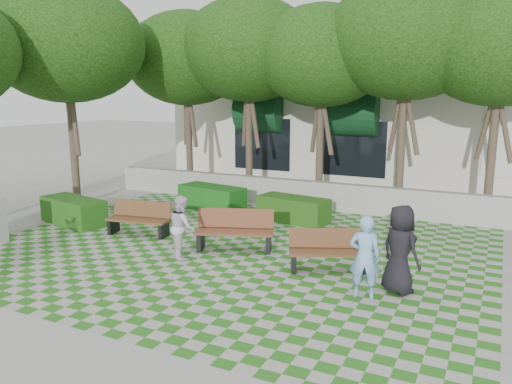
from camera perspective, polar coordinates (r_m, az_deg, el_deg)
The scene contains 16 objects.
ground at distance 11.42m, azimuth -5.64°, elevation -8.01°, with size 90.00×90.00×0.00m, color gray.
lawn at distance 12.23m, azimuth -3.16°, elevation -6.63°, with size 12.00×12.00×0.00m, color #2B721E.
sidewalk_south at distance 8.17m, azimuth -24.15°, elevation -17.17°, with size 16.00×2.00×0.01m, color #9E9B93.
sidewalk_west at distance 16.86m, azimuth -25.03°, elevation -2.69°, with size 2.00×12.00×0.01m, color #9E9B93.
retaining_wall at distance 16.70m, azimuth 5.61°, elevation -0.22°, with size 15.00×0.36×0.90m, color #9E9B93.
bench_east at distance 10.88m, azimuth 8.28°, elevation -6.70°, with size 1.76×1.21×0.88m.
bench_mid at distance 12.14m, azimuth -2.44°, elevation -4.45°, with size 1.97×1.24×0.98m.
bench_west at distance 13.77m, azimuth -13.19°, elevation -3.03°, with size 1.78×0.84×0.90m.
hedge_midright at distance 14.83m, azimuth 4.29°, elevation -1.99°, with size 2.10×0.84×0.74m, color #1E4913.
hedge_midleft at distance 16.35m, azimuth -5.06°, elevation -0.68°, with size 2.23×0.89×0.78m, color #155017.
hedge_west at distance 15.46m, azimuth -20.13°, elevation -2.07°, with size 2.17×0.87×0.76m, color #1C4D14.
person_blue at distance 9.49m, azimuth 12.32°, elevation -7.25°, with size 0.58×0.38×1.58m, color #7EAFE6.
person_dark at distance 9.87m, azimuth 16.15°, elevation -6.31°, with size 0.84×0.54×1.71m, color black.
person_white at distance 11.63m, azimuth -8.44°, elevation -3.94°, with size 0.71×0.56×1.47m, color silver.
tree_row at distance 16.95m, azimuth -0.52°, elevation 16.06°, with size 17.70×13.40×7.41m.
building at distance 23.73m, azimuth 14.68°, elevation 7.90°, with size 18.00×8.92×5.15m.
Camera 1 is at (5.75, -9.13, 3.76)m, focal length 35.00 mm.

